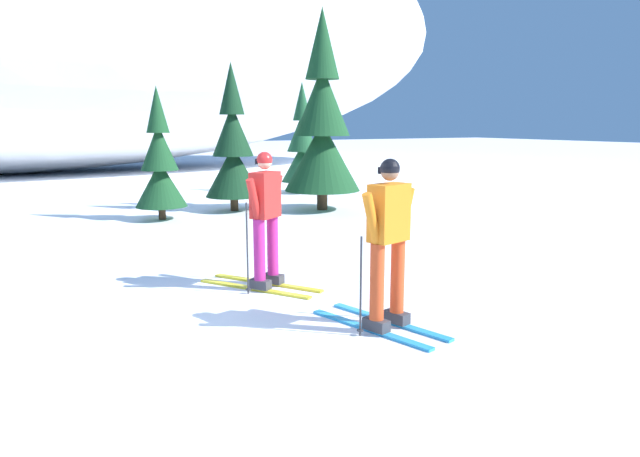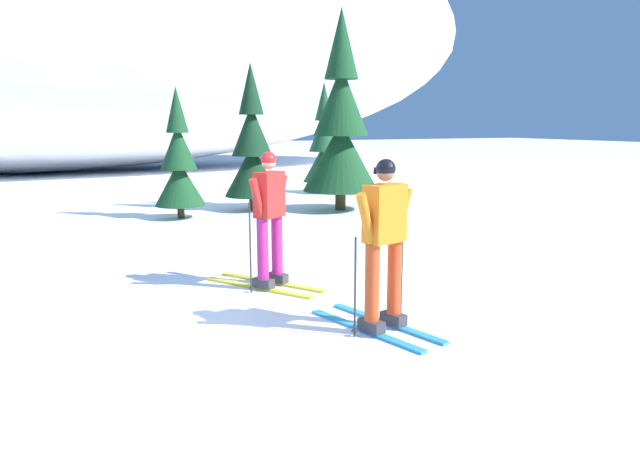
# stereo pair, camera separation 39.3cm
# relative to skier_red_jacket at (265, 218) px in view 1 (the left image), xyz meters

# --- Properties ---
(ground_plane) EXTENTS (120.00, 120.00, 0.00)m
(ground_plane) POSITION_rel_skier_red_jacket_xyz_m (-1.41, -1.22, -0.94)
(ground_plane) COLOR white
(skier_red_jacket) EXTENTS (1.30, 1.66, 1.81)m
(skier_red_jacket) POSITION_rel_skier_red_jacket_xyz_m (0.00, 0.00, 0.00)
(skier_red_jacket) COLOR gold
(skier_red_jacket) RESTS_ON ground
(skier_orange_jacket) EXTENTS (0.88, 1.67, 1.82)m
(skier_orange_jacket) POSITION_rel_skier_red_jacket_xyz_m (0.54, -2.03, 0.02)
(skier_orange_jacket) COLOR #2893CC
(skier_orange_jacket) RESTS_ON ground
(pine_tree_center_left) EXTENTS (1.15, 1.15, 2.98)m
(pine_tree_center_left) POSITION_rel_skier_red_jacket_xyz_m (0.02, 6.18, 0.30)
(pine_tree_center_left) COLOR #47301E
(pine_tree_center_left) RESTS_ON ground
(pine_tree_center) EXTENTS (1.40, 1.40, 3.62)m
(pine_tree_center) POSITION_rel_skier_red_jacket_xyz_m (1.93, 6.68, 0.57)
(pine_tree_center) COLOR #47301E
(pine_tree_center) RESTS_ON ground
(pine_tree_center_right) EXTENTS (1.90, 1.90, 4.92)m
(pine_tree_center_right) POSITION_rel_skier_red_jacket_xyz_m (3.95, 5.80, 1.11)
(pine_tree_center_right) COLOR #47301E
(pine_tree_center_right) RESTS_ON ground
(pine_tree_far_right) EXTENTS (1.32, 1.32, 3.42)m
(pine_tree_far_right) POSITION_rel_skier_red_jacket_xyz_m (5.12, 9.31, 0.49)
(pine_tree_far_right) COLOR #47301E
(pine_tree_far_right) RESTS_ON ground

